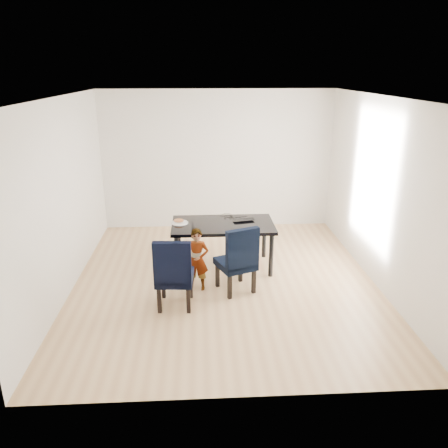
{
  "coord_description": "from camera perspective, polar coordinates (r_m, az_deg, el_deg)",
  "views": [
    {
      "loc": [
        -0.35,
        -5.95,
        3.05
      ],
      "look_at": [
        0.0,
        0.2,
        0.85
      ],
      "focal_mm": 35.0,
      "sensor_mm": 36.0,
      "label": 1
    }
  ],
  "objects": [
    {
      "name": "laptop",
      "position": [
        7.02,
        2.45,
        0.62
      ],
      "size": [
        0.38,
        0.29,
        0.03
      ],
      "primitive_type": "imported",
      "rotation": [
        0.0,
        0.0,
        3.36
      ],
      "color": "black",
      "rests_on": "dining_table"
    },
    {
      "name": "wall_back",
      "position": [
        8.63,
        -0.88,
        8.29
      ],
      "size": [
        4.5,
        0.01,
        2.7
      ],
      "primitive_type": "cube",
      "color": "white",
      "rests_on": "ground"
    },
    {
      "name": "floor",
      "position": [
        6.7,
        0.1,
        -7.48
      ],
      "size": [
        4.5,
        5.0,
        0.01
      ],
      "primitive_type": "cube",
      "color": "tan",
      "rests_on": "ground"
    },
    {
      "name": "plate",
      "position": [
        6.91,
        -5.81,
        0.17
      ],
      "size": [
        0.35,
        0.35,
        0.01
      ],
      "primitive_type": "cylinder",
      "rotation": [
        0.0,
        0.0,
        -0.39
      ],
      "color": "silver",
      "rests_on": "dining_table"
    },
    {
      "name": "child",
      "position": [
        6.3,
        -3.52,
        -4.68
      ],
      "size": [
        0.37,
        0.27,
        0.92
      ],
      "primitive_type": "imported",
      "rotation": [
        0.0,
        0.0,
        -0.16
      ],
      "color": "#FF5815",
      "rests_on": "floor"
    },
    {
      "name": "dining_table",
      "position": [
        6.99,
        -0.14,
        -2.84
      ],
      "size": [
        1.6,
        0.9,
        0.75
      ],
      "primitive_type": "cube",
      "color": "black",
      "rests_on": "floor"
    },
    {
      "name": "wall_right",
      "position": [
        6.72,
        19.73,
        3.82
      ],
      "size": [
        0.01,
        5.0,
        2.7
      ],
      "primitive_type": "cube",
      "color": "silver",
      "rests_on": "ground"
    },
    {
      "name": "wall_front",
      "position": [
        3.86,
        2.3,
        -6.5
      ],
      "size": [
        4.5,
        0.01,
        2.7
      ],
      "primitive_type": "cube",
      "color": "white",
      "rests_on": "ground"
    },
    {
      "name": "ceiling",
      "position": [
        5.97,
        0.11,
        16.33
      ],
      "size": [
        4.5,
        5.0,
        0.01
      ],
      "primitive_type": "cube",
      "color": "white",
      "rests_on": "wall_back"
    },
    {
      "name": "wall_left",
      "position": [
        6.48,
        -20.26,
        3.19
      ],
      "size": [
        0.01,
        5.0,
        2.7
      ],
      "primitive_type": "cube",
      "color": "silver",
      "rests_on": "ground"
    },
    {
      "name": "chair_right",
      "position": [
        6.24,
        1.51,
        -4.45
      ],
      "size": [
        0.64,
        0.65,
        1.01
      ],
      "primitive_type": "cube",
      "rotation": [
        0.0,
        0.0,
        0.39
      ],
      "color": "black",
      "rests_on": "floor"
    },
    {
      "name": "chair_left",
      "position": [
        5.87,
        -6.46,
        -6.18
      ],
      "size": [
        0.51,
        0.53,
        1.01
      ],
      "primitive_type": "cube",
      "rotation": [
        0.0,
        0.0,
        -0.06
      ],
      "color": "black",
      "rests_on": "floor"
    },
    {
      "name": "sandwich",
      "position": [
        6.89,
        -5.93,
        0.45
      ],
      "size": [
        0.17,
        0.08,
        0.06
      ],
      "primitive_type": "ellipsoid",
      "rotation": [
        0.0,
        0.0,
        -0.06
      ],
      "color": "#A3643A",
      "rests_on": "plate"
    },
    {
      "name": "cable_tangle",
      "position": [
        7.12,
        0.6,
        0.83
      ],
      "size": [
        0.19,
        0.19,
        0.01
      ],
      "primitive_type": "torus",
      "rotation": [
        0.0,
        0.0,
        0.34
      ],
      "color": "black",
      "rests_on": "dining_table"
    }
  ]
}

